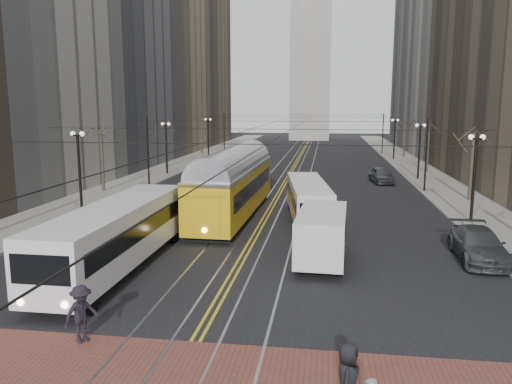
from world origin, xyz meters
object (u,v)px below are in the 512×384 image
(sedan_grey, at_px, (381,175))
(streetcar, at_px, (234,190))
(cargo_van, at_px, (322,237))
(pedestrian_d, at_px, (81,314))
(rear_bus, at_px, (308,202))
(sedan_parked, at_px, (478,245))
(pedestrian_a, at_px, (348,379))
(transit_bus, at_px, (117,238))

(sedan_grey, bearing_deg, streetcar, -132.45)
(streetcar, distance_m, cargo_van, 11.79)
(streetcar, height_order, pedestrian_d, streetcar)
(rear_bus, xyz_separation_m, sedan_parked, (8.83, -7.42, -0.55))
(sedan_grey, distance_m, pedestrian_a, 39.90)
(cargo_van, bearing_deg, sedan_parked, 13.89)
(rear_bus, height_order, cargo_van, rear_bus)
(pedestrian_a, bearing_deg, sedan_parked, -18.70)
(transit_bus, bearing_deg, rear_bus, 53.69)
(rear_bus, bearing_deg, sedan_parked, -47.59)
(transit_bus, relative_size, sedan_parked, 2.30)
(cargo_van, distance_m, sedan_parked, 7.96)
(transit_bus, bearing_deg, pedestrian_d, -75.00)
(transit_bus, xyz_separation_m, cargo_van, (9.54, 2.52, -0.27))
(sedan_parked, bearing_deg, rear_bus, 141.84)
(sedan_parked, distance_m, pedestrian_d, 19.08)
(pedestrian_a, bearing_deg, pedestrian_d, 80.05)
(streetcar, distance_m, rear_bus, 5.37)
(sedan_parked, height_order, pedestrian_d, pedestrian_d)
(transit_bus, bearing_deg, sedan_grey, 63.21)
(cargo_van, bearing_deg, streetcar, 124.97)
(rear_bus, relative_size, pedestrian_d, 5.30)
(transit_bus, bearing_deg, streetcar, 75.62)
(transit_bus, relative_size, rear_bus, 1.22)
(pedestrian_a, bearing_deg, cargo_van, 11.70)
(cargo_van, xyz_separation_m, pedestrian_a, (0.80, -12.39, -0.34))
(rear_bus, height_order, pedestrian_a, rear_bus)
(rear_bus, bearing_deg, pedestrian_d, -117.21)
(sedan_parked, height_order, pedestrian_a, pedestrian_a)
(pedestrian_d, bearing_deg, rear_bus, 13.06)
(transit_bus, distance_m, sedan_parked, 17.82)
(transit_bus, height_order, pedestrian_a, transit_bus)
(sedan_grey, bearing_deg, pedestrian_d, -117.65)
(rear_bus, relative_size, pedestrian_a, 5.43)
(streetcar, xyz_separation_m, sedan_parked, (14.07, -8.45, -1.07))
(sedan_grey, height_order, pedestrian_d, pedestrian_d)
(streetcar, xyz_separation_m, sedan_grey, (11.93, 17.24, -1.06))
(sedan_parked, xyz_separation_m, pedestrian_d, (-15.47, -11.17, 0.19))
(transit_bus, xyz_separation_m, streetcar, (3.27, 12.50, 0.29))
(pedestrian_d, bearing_deg, sedan_grey, 12.84)
(cargo_van, distance_m, sedan_grey, 27.80)
(streetcar, relative_size, pedestrian_d, 8.15)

